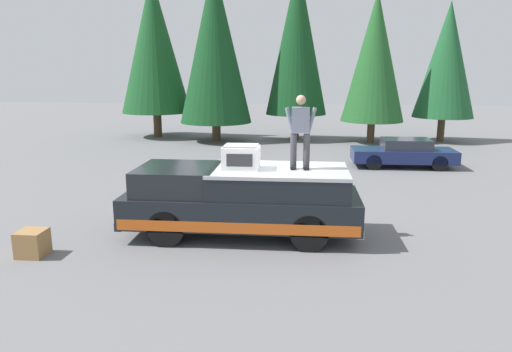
% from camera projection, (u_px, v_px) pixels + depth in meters
% --- Properties ---
extents(ground_plane, '(90.00, 90.00, 0.00)m').
position_uv_depth(ground_plane, '(268.00, 230.00, 11.76)').
color(ground_plane, slate).
extents(pickup_truck, '(2.01, 5.54, 1.65)m').
position_uv_depth(pickup_truck, '(242.00, 200.00, 11.19)').
color(pickup_truck, black).
rests_on(pickup_truck, ground).
extents(compressor_unit, '(0.65, 0.84, 0.56)m').
position_uv_depth(compressor_unit, '(241.00, 157.00, 10.87)').
color(compressor_unit, white).
rests_on(compressor_unit, pickup_truck).
extents(person_on_truck_bed, '(0.29, 0.72, 1.69)m').
position_uv_depth(person_on_truck_bed, '(300.00, 130.00, 10.70)').
color(person_on_truck_bed, '#333338').
rests_on(person_on_truck_bed, pickup_truck).
extents(parked_car_navy, '(1.64, 4.10, 1.16)m').
position_uv_depth(parked_car_navy, '(404.00, 153.00, 19.29)').
color(parked_car_navy, navy).
rests_on(parked_car_navy, ground).
extents(wooden_crate, '(0.56, 0.56, 0.56)m').
position_uv_depth(wooden_crate, '(32.00, 243.00, 10.05)').
color(wooden_crate, olive).
rests_on(wooden_crate, ground).
extents(conifer_far_left, '(3.24, 3.24, 7.50)m').
position_uv_depth(conifer_far_left, '(447.00, 60.00, 25.44)').
color(conifer_far_left, '#4C3826').
rests_on(conifer_far_left, ground).
extents(conifer_left, '(3.34, 3.34, 7.96)m').
position_uv_depth(conifer_left, '(375.00, 57.00, 24.97)').
color(conifer_left, '#4C3826').
rests_on(conifer_left, ground).
extents(conifer_center_left, '(3.38, 3.38, 9.64)m').
position_uv_depth(conifer_center_left, '(297.00, 39.00, 25.83)').
color(conifer_center_left, '#4C3826').
rests_on(conifer_center_left, ground).
extents(conifer_center_right, '(3.92, 3.92, 9.49)m').
position_uv_depth(conifer_center_right, '(215.00, 44.00, 25.35)').
color(conifer_center_right, '#4C3826').
rests_on(conifer_center_right, ground).
extents(conifer_right, '(4.00, 4.00, 9.22)m').
position_uv_depth(conifer_right, '(154.00, 45.00, 27.13)').
color(conifer_right, '#4C3826').
rests_on(conifer_right, ground).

